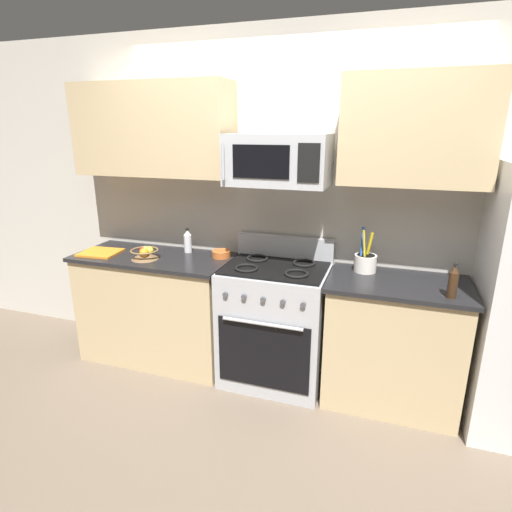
% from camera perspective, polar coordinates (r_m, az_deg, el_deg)
% --- Properties ---
extents(ground_plane, '(16.00, 16.00, 0.00)m').
position_cam_1_polar(ground_plane, '(2.90, -1.58, -23.44)').
color(ground_plane, '#6B5B4C').
extents(wall_back, '(8.00, 0.10, 2.60)m').
position_cam_1_polar(wall_back, '(3.26, 4.57, 6.74)').
color(wall_back, beige).
rests_on(wall_back, ground).
extents(counter_left, '(1.27, 0.58, 0.91)m').
position_cam_1_polar(counter_left, '(3.58, -13.47, -6.88)').
color(counter_left, tan).
rests_on(counter_left, ground).
extents(range_oven, '(0.76, 0.62, 1.09)m').
position_cam_1_polar(range_oven, '(3.19, 2.62, -9.17)').
color(range_oven, '#B2B5BA').
rests_on(range_oven, ground).
extents(counter_right, '(0.93, 0.58, 0.91)m').
position_cam_1_polar(counter_right, '(3.10, 18.27, -11.25)').
color(counter_right, tan).
rests_on(counter_right, ground).
extents(microwave, '(0.69, 0.44, 0.34)m').
position_cam_1_polar(microwave, '(2.89, 3.10, 13.09)').
color(microwave, '#B2B5BA').
extents(upper_cabinets_left, '(1.26, 0.34, 0.69)m').
position_cam_1_polar(upper_cabinets_left, '(3.40, -13.98, 16.50)').
color(upper_cabinets_left, tan).
extents(upper_cabinets_right, '(0.92, 0.34, 0.69)m').
position_cam_1_polar(upper_cabinets_right, '(2.89, 21.15, 15.83)').
color(upper_cabinets_right, tan).
extents(utensil_crock, '(0.16, 0.16, 0.32)m').
position_cam_1_polar(utensil_crock, '(3.04, 14.81, -0.80)').
color(utensil_crock, white).
rests_on(utensil_crock, counter_right).
extents(fruit_basket, '(0.22, 0.22, 0.10)m').
position_cam_1_polar(fruit_basket, '(3.34, -15.05, 0.37)').
color(fruit_basket, brown).
rests_on(fruit_basket, counter_left).
extents(cutting_board, '(0.32, 0.29, 0.02)m').
position_cam_1_polar(cutting_board, '(3.60, -20.64, 0.45)').
color(cutting_board, orange).
rests_on(cutting_board, counter_left).
extents(bottle_vinegar, '(0.06, 0.06, 0.20)m').
position_cam_1_polar(bottle_vinegar, '(3.43, -9.37, 2.01)').
color(bottle_vinegar, silver).
rests_on(bottle_vinegar, counter_left).
extents(bottle_soy, '(0.06, 0.06, 0.22)m').
position_cam_1_polar(bottle_soy, '(2.74, 25.49, -3.26)').
color(bottle_soy, '#382314').
rests_on(bottle_soy, counter_right).
extents(prep_bowl, '(0.15, 0.15, 0.06)m').
position_cam_1_polar(prep_bowl, '(3.28, -4.81, 0.34)').
color(prep_bowl, '#D1662D').
rests_on(prep_bowl, counter_left).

